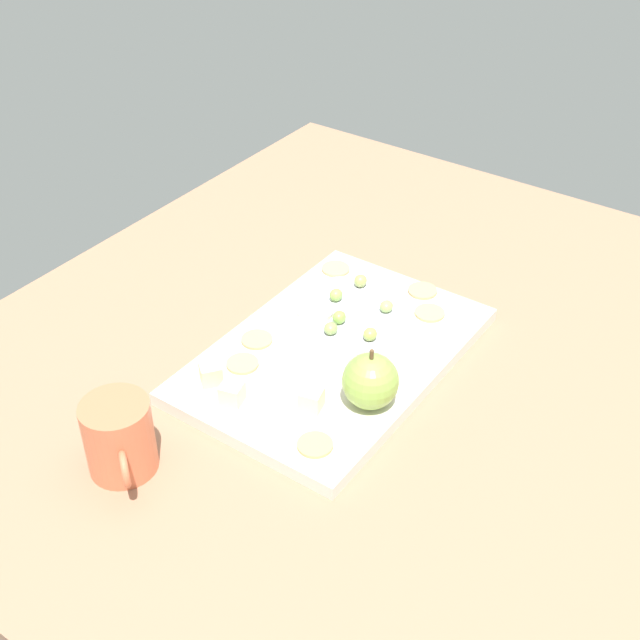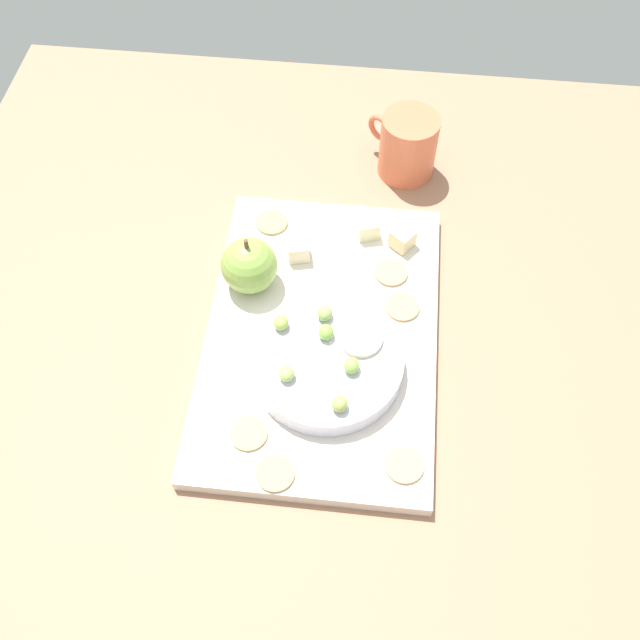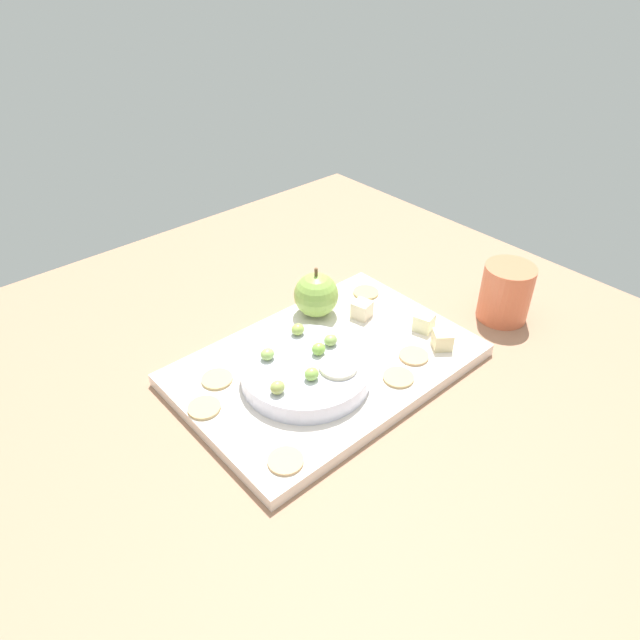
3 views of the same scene
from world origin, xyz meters
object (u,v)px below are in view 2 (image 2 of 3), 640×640
Objects in this scene: cheese_cube_2 at (402,239)px; cracker_3 at (272,222)px; apple_whole at (249,265)px; grape_3 at (352,366)px; apple_slice_0 at (360,338)px; grape_1 at (281,323)px; cracker_1 at (402,307)px; cracker_2 at (249,433)px; cheese_cube_0 at (298,250)px; cracker_5 at (275,473)px; cracker_0 at (404,465)px; platter at (322,336)px; cheese_cube_1 at (368,227)px; grape_4 at (326,332)px; cracker_4 at (391,273)px; grape_0 at (340,404)px; grape_5 at (286,374)px; serving_dish at (326,365)px; grape_2 at (325,314)px; cup at (408,145)px.

cheese_cube_2 is 0.63× the size of cracker_3.
apple_whole is 3.57× the size of grape_3.
grape_1 is at bearing -94.70° from apple_slice_0.
cracker_1 is 1.00× the size of cracker_2.
cheese_cube_0 is 1.00× the size of cheese_cube_2.
cracker_0 is at bearing 99.88° from cracker_5.
cheese_cube_1 reaches higher than platter.
cracker_5 is at bearing 2.29° from cheese_cube_0.
cracker_5 is at bearing -13.23° from grape_4.
cheese_cube_1 is at bearing 179.10° from grape_3.
grape_3 is at bearing -145.79° from cracker_0.
grape_1 is (5.83, -13.60, 3.19)cm from cracker_1.
apple_whole is at bearing -121.06° from apple_slice_0.
cracker_4 is at bearing 165.33° from apple_slice_0.
grape_0 is at bearing -122.96° from cracker_0.
cracker_4 is 20.34cm from grape_5.
platter is at bearing -167.86° from serving_dish.
grape_0 is (15.18, -6.14, 3.24)cm from cracker_1.
apple_whole is 3.57× the size of grape_2.
cracker_5 is at bearing -80.12° from cracker_0.
apple_whole is at bearing -37.79° from cup.
cup reaches higher than grape_3.
apple_slice_0 is (16.12, -4.10, 1.58)cm from cheese_cube_2.
cracker_1 is at bearing 135.08° from grape_5.
apple_slice_0 is at bearing 33.74° from cheese_cube_0.
grape_4 is 32.23cm from cup.
cheese_cube_2 is at bearing 151.48° from cracker_2.
serving_dish is 3.61cm from grape_4.
cracker_5 is at bearing -25.68° from apple_slice_0.
cracker_3 is at bearing -167.82° from grape_1.
cracker_2 is 29.51cm from cracker_3.
cracker_1 is at bearing 115.60° from platter.
cracker_4 is (-4.92, -1.61, 0.00)cm from cracker_1.
cracker_5 is at bearing -28.66° from cracker_1.
cheese_cube_0 is at bearing -177.71° from cracker_5.
grape_2 is 1.00× the size of grape_5.
cheese_cube_2 is 1.36× the size of grape_1.
grape_5 reaches higher than cracker_4.
grape_4 is at bearing -173.02° from serving_dish.
cheese_cube_0 is 0.63× the size of cracker_1.
grape_5 is (-2.99, -6.01, -0.09)cm from grape_0.
grape_5 is 0.38× the size of apple_slice_0.
cheese_cube_0 is (-10.78, -4.08, 2.20)cm from platter.
cracker_0 is 1.00× the size of cracker_3.
cracker_5 is 18.69cm from grape_2.
apple_slice_0 is (2.16, 4.57, 3.78)cm from platter.
cheese_cube_1 is at bearing 159.95° from cracker_2.
grape_4 reaches higher than cracker_2.
grape_2 is at bearing -170.71° from grape_4.
grape_4 is 1.00× the size of grape_5.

